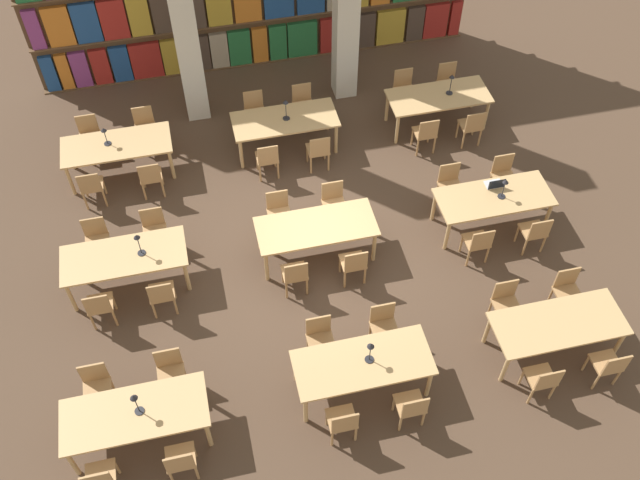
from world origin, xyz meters
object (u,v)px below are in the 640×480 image
at_px(chair_26, 151,177).
at_px(chair_32, 426,133).
at_px(chair_2, 181,461).
at_px(chair_33, 404,88).
at_px(reading_table_6, 117,147).
at_px(reading_table_8, 438,98).
at_px(reading_table_5, 494,199).
at_px(chair_14, 162,294).
at_px(desk_lamp_0, 135,401).
at_px(chair_19, 334,202).
at_px(reading_table_0, 135,415).
at_px(reading_table_7, 285,122).
at_px(chair_23, 503,175).
at_px(chair_31, 303,103).
at_px(chair_12, 100,306).
at_px(chair_10, 609,365).
at_px(desk_lamp_2, 138,241).
at_px(desk_lamp_1, 370,349).
at_px(reading_table_1, 363,365).
at_px(chair_20, 478,242).
at_px(chair_6, 411,407).
at_px(chair_5, 320,338).
at_px(desk_lamp_5, 286,106).
at_px(reading_table_3, 124,258).
at_px(laptop, 495,184).
at_px(reading_table_4, 316,229).
at_px(chair_1, 97,386).
at_px(chair_28, 267,158).
at_px(chair_16, 295,274).
at_px(chair_21, 450,184).
at_px(chair_13, 97,239).
at_px(chair_15, 155,229).
at_px(chair_4, 343,422).
at_px(chair_0, 100,478).
at_px(reading_table_2, 558,326).
at_px(desk_lamp_6, 451,81).
at_px(chair_9, 506,302).
at_px(chair_25, 90,135).
at_px(chair_7, 384,325).
at_px(chair_11, 567,290).
at_px(chair_35, 448,81).
at_px(desk_lamp_3, 505,185).
at_px(chair_30, 319,150).
at_px(chair_3, 171,371).
at_px(chair_29, 255,110).

relative_size(chair_26, chair_32, 1.00).
distance_m(chair_2, chair_33, 9.03).
relative_size(reading_table_6, reading_table_8, 1.00).
bearing_deg(reading_table_5, chair_14, -174.45).
relative_size(desk_lamp_0, chair_19, 0.53).
relative_size(reading_table_0, reading_table_7, 1.00).
bearing_deg(chair_23, chair_31, -41.64).
bearing_deg(chair_12, chair_10, -20.85).
xyz_separation_m(desk_lamp_2, reading_table_6, (-0.30, 2.81, -0.40)).
bearing_deg(desk_lamp_1, chair_12, 151.83).
bearing_deg(reading_table_1, chair_20, 37.03).
bearing_deg(chair_32, chair_6, -110.46).
relative_size(chair_5, reading_table_7, 0.43).
height_order(chair_12, desk_lamp_5, desk_lamp_5).
height_order(chair_6, reading_table_8, chair_6).
xyz_separation_m(reading_table_3, laptop, (6.69, 0.11, 0.12)).
bearing_deg(reading_table_4, chair_1, -151.56).
bearing_deg(chair_28, chair_16, -90.98).
bearing_deg(chair_21, chair_13, -1.23).
bearing_deg(reading_table_7, chair_15, -143.74).
bearing_deg(chair_4, desk_lamp_0, 166.50).
bearing_deg(desk_lamp_0, chair_5, 15.40).
bearing_deg(desk_lamp_2, chair_28, 39.49).
distance_m(chair_0, desk_lamp_0, 1.15).
relative_size(chair_6, chair_19, 1.00).
relative_size(reading_table_2, chair_13, 2.35).
height_order(chair_12, chair_28, same).
distance_m(chair_31, reading_table_8, 2.81).
distance_m(chair_2, chair_20, 6.18).
relative_size(chair_6, chair_16, 1.00).
bearing_deg(desk_lamp_5, reading_table_3, -140.40).
distance_m(chair_4, desk_lamp_6, 7.49).
bearing_deg(chair_9, chair_25, -40.89).
bearing_deg(chair_7, chair_33, -110.46).
relative_size(chair_11, chair_33, 1.00).
distance_m(chair_26, chair_35, 6.63).
distance_m(chair_14, chair_26, 2.79).
bearing_deg(chair_19, desk_lamp_3, 164.43).
distance_m(chair_6, chair_19, 4.24).
xyz_separation_m(reading_table_3, chair_32, (6.05, 2.04, -0.21)).
bearing_deg(chair_1, laptop, -162.37).
height_order(reading_table_1, chair_13, chair_13).
height_order(chair_4, chair_35, same).
relative_size(desk_lamp_3, desk_lamp_5, 0.93).
bearing_deg(chair_30, chair_25, 161.44).
xyz_separation_m(desk_lamp_2, reading_table_7, (3.01, 2.80, -0.40)).
relative_size(chair_3, reading_table_4, 0.43).
bearing_deg(chair_19, chair_7, 93.02).
bearing_deg(reading_table_0, chair_20, 18.77).
xyz_separation_m(reading_table_0, chair_29, (2.83, 6.43, -0.21)).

